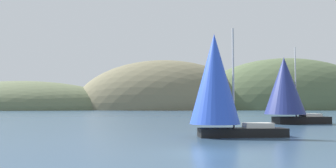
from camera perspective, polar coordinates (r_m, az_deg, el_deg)
ground_plane at (r=16.52m, az=6.24°, el=-11.22°), size 360.00×360.00×0.00m
headland_right at (r=163.66m, az=19.11°, el=-3.99°), size 86.55×44.00×45.70m
headland_center at (r=151.35m, az=-0.55°, el=-4.24°), size 78.21×44.00×43.04m
headland_left at (r=159.93m, az=-22.61°, el=-3.94°), size 85.60×44.00×24.48m
sailboat_blue_spinnaker at (r=24.56m, az=8.00°, el=0.21°), size 6.86×3.61×7.66m
sailboat_navy_sail at (r=42.98m, az=18.72°, el=-0.65°), size 8.06×5.22×9.05m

